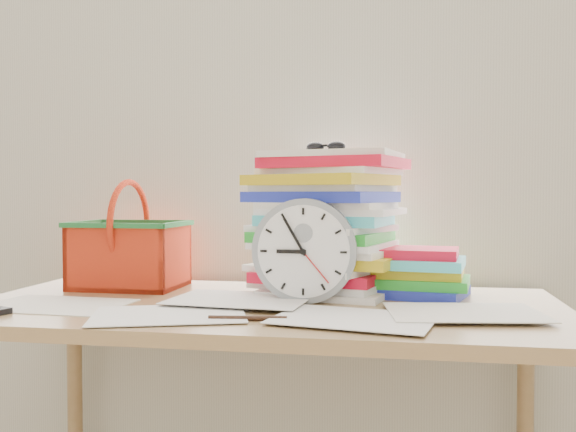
% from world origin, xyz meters
% --- Properties ---
extents(curtain, '(2.40, 0.01, 2.50)m').
position_xyz_m(curtain, '(0.00, 1.98, 1.30)').
color(curtain, beige).
rests_on(curtain, room_shell).
extents(desk, '(1.40, 0.70, 0.75)m').
position_xyz_m(desk, '(0.00, 1.60, 0.68)').
color(desk, olive).
rests_on(desk, ground).
extents(paper_stack, '(0.44, 0.40, 0.37)m').
position_xyz_m(paper_stack, '(0.13, 1.78, 0.93)').
color(paper_stack, white).
rests_on(paper_stack, desk).
extents(clock, '(0.25, 0.05, 0.25)m').
position_xyz_m(clock, '(0.10, 1.62, 0.87)').
color(clock, gray).
rests_on(clock, desk).
extents(sunglasses, '(0.14, 0.13, 0.03)m').
position_xyz_m(sunglasses, '(0.13, 1.77, 1.13)').
color(sunglasses, black).
rests_on(sunglasses, paper_stack).
extents(book_stack, '(0.32, 0.27, 0.12)m').
position_xyz_m(book_stack, '(0.34, 1.78, 0.81)').
color(book_stack, white).
rests_on(book_stack, desk).
extents(basket, '(0.29, 0.23, 0.29)m').
position_xyz_m(basket, '(-0.42, 1.78, 0.90)').
color(basket, red).
rests_on(basket, desk).
extents(pen, '(0.16, 0.03, 0.01)m').
position_xyz_m(pen, '(0.01, 1.39, 0.76)').
color(pen, black).
rests_on(pen, desk).
extents(scattered_papers, '(1.26, 0.42, 0.02)m').
position_xyz_m(scattered_papers, '(0.00, 1.60, 0.76)').
color(scattered_papers, white).
rests_on(scattered_papers, desk).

